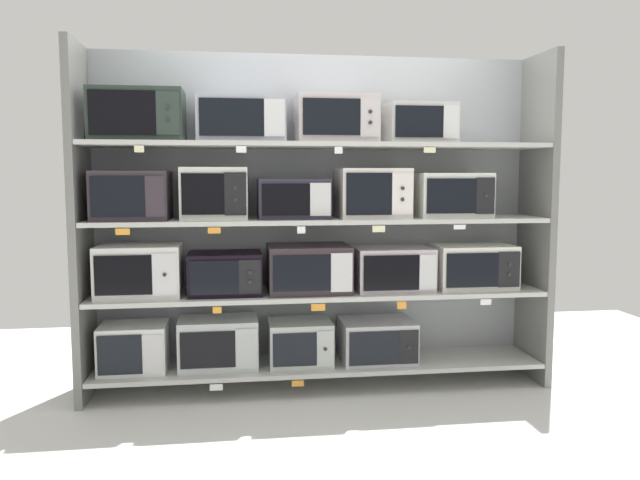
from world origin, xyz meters
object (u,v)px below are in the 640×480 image
(microwave_1, at_px, (219,343))
(microwave_0, at_px, (134,348))
(microwave_12, at_px, (372,193))
(microwave_16, at_px, (335,120))
(microwave_13, at_px, (450,195))
(microwave_9, at_px, (132,195))
(microwave_8, at_px, (473,266))
(microwave_4, at_px, (140,270))
(microwave_3, at_px, (377,340))
(microwave_5, at_px, (225,273))
(microwave_15, at_px, (241,120))
(microwave_10, at_px, (214,193))
(microwave_2, at_px, (300,342))
(microwave_6, at_px, (308,268))
(microwave_17, at_px, (419,124))
(microwave_7, at_px, (392,268))
(microwave_11, at_px, (293,198))
(microwave_14, at_px, (138,116))

(microwave_1, bearing_deg, microwave_0, -179.96)
(microwave_12, xyz_separation_m, microwave_16, (-0.25, 0.00, 0.48))
(microwave_0, height_order, microwave_13, microwave_13)
(microwave_9, xyz_separation_m, microwave_16, (1.32, 0.00, 0.49))
(microwave_8, distance_m, microwave_16, 1.39)
(microwave_4, bearing_deg, microwave_12, -0.01)
(microwave_3, bearing_deg, microwave_4, 179.99)
(microwave_5, distance_m, microwave_8, 1.71)
(microwave_8, distance_m, microwave_15, 1.87)
(microwave_10, bearing_deg, microwave_1, 1.09)
(microwave_4, xyz_separation_m, microwave_10, (0.49, -0.00, 0.50))
(microwave_2, xyz_separation_m, microwave_9, (-1.07, -0.00, 1.00))
(microwave_13, bearing_deg, microwave_12, -179.98)
(microwave_6, relative_size, microwave_8, 1.00)
(microwave_10, height_order, microwave_17, microwave_17)
(microwave_6, distance_m, microwave_7, 0.58)
(microwave_1, relative_size, microwave_9, 1.11)
(microwave_8, bearing_deg, microwave_3, -179.99)
(microwave_5, height_order, microwave_12, microwave_12)
(microwave_15, bearing_deg, microwave_8, 0.00)
(microwave_5, distance_m, microwave_7, 1.13)
(microwave_5, distance_m, microwave_16, 1.25)
(microwave_10, xyz_separation_m, microwave_16, (0.80, 0.00, 0.48))
(microwave_9, relative_size, microwave_15, 0.84)
(microwave_11, bearing_deg, microwave_0, -179.99)
(microwave_8, height_order, microwave_16, microwave_16)
(microwave_6, distance_m, microwave_14, 1.47)
(microwave_10, relative_size, microwave_16, 0.82)
(microwave_14, bearing_deg, microwave_11, 0.02)
(microwave_6, xyz_separation_m, microwave_7, (0.58, -0.00, -0.01))
(microwave_4, height_order, microwave_8, microwave_4)
(microwave_8, height_order, microwave_15, microwave_15)
(microwave_7, distance_m, microwave_17, 0.99)
(microwave_10, distance_m, microwave_12, 1.05)
(microwave_10, bearing_deg, microwave_6, 0.02)
(microwave_0, height_order, microwave_2, microwave_0)
(microwave_5, relative_size, microwave_15, 0.85)
(microwave_4, bearing_deg, microwave_17, -0.00)
(microwave_5, bearing_deg, microwave_11, 0.02)
(microwave_0, bearing_deg, microwave_17, 0.00)
(microwave_14, distance_m, microwave_16, 1.26)
(microwave_0, bearing_deg, microwave_3, 0.00)
(microwave_1, bearing_deg, microwave_9, -179.96)
(microwave_10, distance_m, microwave_16, 0.93)
(microwave_9, xyz_separation_m, microwave_15, (0.70, -0.00, 0.48))
(microwave_12, bearing_deg, microwave_14, -180.00)
(microwave_17, bearing_deg, microwave_6, 179.99)
(microwave_10, bearing_deg, microwave_4, 179.99)
(microwave_1, height_order, microwave_11, microwave_11)
(microwave_7, relative_size, microwave_11, 1.11)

